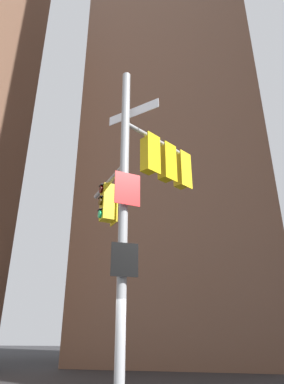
% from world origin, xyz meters
% --- Properties ---
extents(building_mid_block, '(13.79, 13.79, 47.98)m').
position_xyz_m(building_mid_block, '(-1.12, 20.47, 23.99)').
color(building_mid_block, brown).
rests_on(building_mid_block, ground).
extents(signal_pole_assembly, '(2.95, 2.54, 8.49)m').
position_xyz_m(signal_pole_assembly, '(0.23, 0.69, 5.22)').
color(signal_pole_assembly, '#9EA0A3').
rests_on(signal_pole_assembly, ground).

